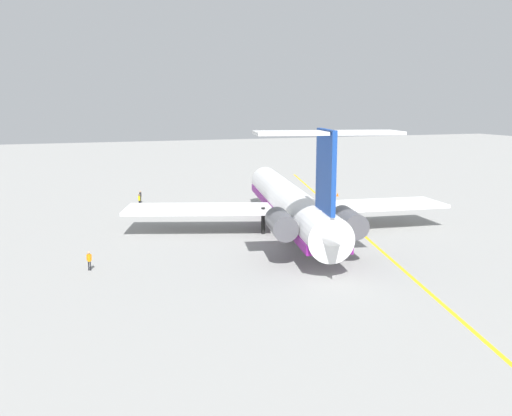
# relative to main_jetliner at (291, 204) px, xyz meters

# --- Properties ---
(ground) EXTENTS (314.11, 314.11, 0.00)m
(ground) POSITION_rel_main_jetliner_xyz_m (1.74, -8.09, -3.34)
(ground) COLOR gray
(main_jetliner) EXTENTS (41.67, 37.17, 12.24)m
(main_jetliner) POSITION_rel_main_jetliner_xyz_m (0.00, 0.00, 0.00)
(main_jetliner) COLOR white
(main_jetliner) RESTS_ON ground
(ground_crew_near_nose) EXTENTS (0.34, 0.36, 1.84)m
(ground_crew_near_nose) POSITION_rel_main_jetliner_xyz_m (25.07, 12.87, -2.17)
(ground_crew_near_nose) COLOR black
(ground_crew_near_nose) RESTS_ON ground
(ground_crew_near_tail) EXTENTS (0.37, 0.33, 1.83)m
(ground_crew_near_tail) POSITION_rel_main_jetliner_xyz_m (22.18, 13.48, -2.18)
(ground_crew_near_tail) COLOR black
(ground_crew_near_tail) RESTS_ON ground
(ground_crew_portside) EXTENTS (0.28, 0.44, 1.73)m
(ground_crew_portside) POSITION_rel_main_jetliner_xyz_m (-7.32, 22.28, -2.25)
(ground_crew_portside) COLOR black
(ground_crew_portside) RESTS_ON ground
(safety_cone_nose) EXTENTS (0.40, 0.40, 0.55)m
(safety_cone_nose) POSITION_rel_main_jetliner_xyz_m (20.70, -16.93, -3.06)
(safety_cone_nose) COLOR #EA590F
(safety_cone_nose) RESTS_ON ground
(taxiway_centreline) EXTENTS (93.94, 26.69, 0.01)m
(taxiway_centreline) POSITION_rel_main_jetliner_xyz_m (1.15, -8.47, -3.33)
(taxiway_centreline) COLOR gold
(taxiway_centreline) RESTS_ON ground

